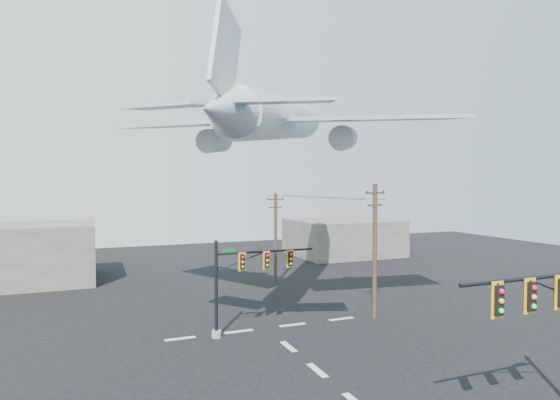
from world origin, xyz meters
name	(u,v)px	position (x,y,z in m)	size (l,w,h in m)	color
lane_markings	(307,362)	(0.00, 5.33, 0.01)	(14.00, 21.20, 0.01)	beige
signal_mast_near	(557,328)	(6.54, -5.00, 4.19)	(7.20, 0.81, 7.40)	gray
signal_mast_far	(243,280)	(-1.94, 11.33, 3.67)	(7.28, 0.71, 6.41)	gray
utility_pole_a	(375,248)	(8.34, 11.17, 5.29)	(1.98, 0.67, 10.11)	#42301C
utility_pole_b	(276,236)	(6.02, 25.62, 4.80)	(1.86, 0.31, 9.17)	#42301C
power_lines	(318,197)	(7.18, 18.39, 8.94)	(4.07, 14.46, 0.03)	black
airliner	(278,119)	(2.15, 15.24, 15.10)	(24.11, 26.63, 7.79)	silver
building_right	(343,237)	(22.00, 40.00, 2.50)	(14.00, 12.00, 5.00)	slate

